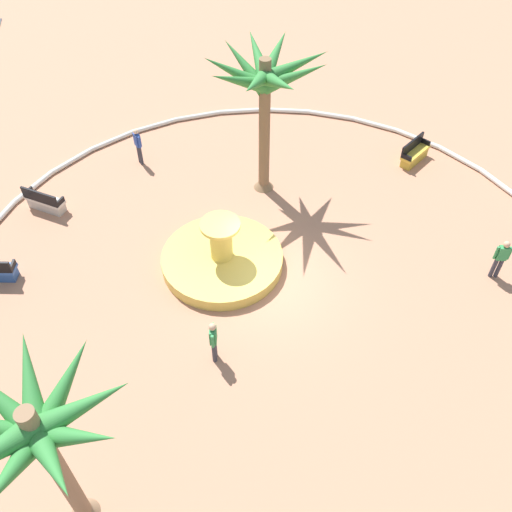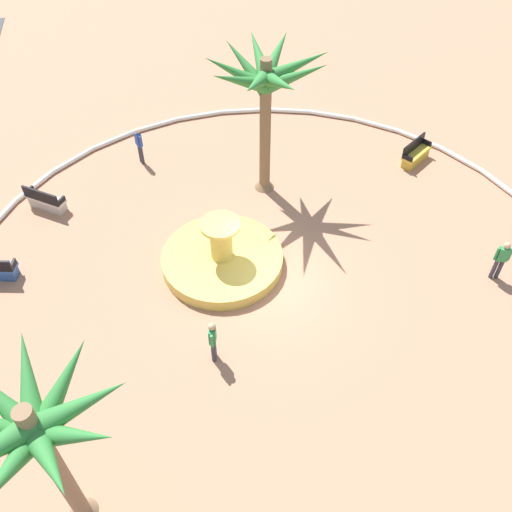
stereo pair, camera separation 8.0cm
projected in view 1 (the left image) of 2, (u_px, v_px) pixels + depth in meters
The scene contains 10 objects.
ground_plane at pixel (271, 281), 18.96m from camera, with size 80.00×80.00×0.00m, color tan.
plaza_curb at pixel (271, 279), 18.89m from camera, with size 21.72×21.72×0.20m, color silver.
fountain at pixel (222, 259), 19.30m from camera, with size 4.23×4.23×1.95m.
palm_tree_near_fountain at pixel (37, 435), 10.60m from camera, with size 3.91×3.96×5.36m.
palm_tree_by_curb at pixel (264, 83), 19.19m from camera, with size 4.61×4.50×5.76m.
bench_west at pixel (45, 202), 21.29m from camera, with size 1.33×1.59×1.00m.
bench_southwest at pixel (414, 154), 23.45m from camera, with size 1.34×1.59×1.00m.
person_cyclist_helmet at pixel (501, 257), 18.46m from camera, with size 0.28×0.51×1.65m.
person_cyclist_photo at pixel (138, 144), 22.94m from camera, with size 0.50×0.31×1.67m.
person_pedestrian_stroll at pixel (214, 340), 16.15m from camera, with size 0.52×0.27×1.67m.
Camera 1 is at (-12.13, 3.06, 14.28)m, focal length 38.90 mm.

